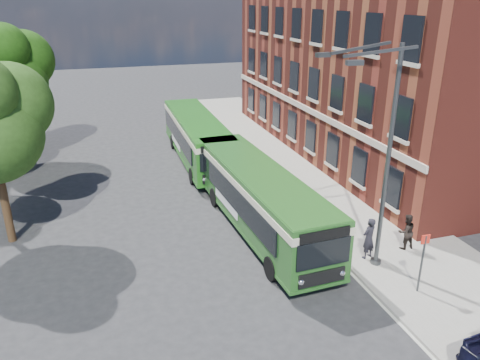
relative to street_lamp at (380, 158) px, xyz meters
name	(u,v)px	position (x,y,z in m)	size (l,w,h in m)	color
ground	(242,262)	(-4.84, 2.00, -4.79)	(120.00, 120.00, 0.00)	#29292C
pavement	(310,177)	(2.16, 10.00, -4.72)	(6.00, 48.00, 0.15)	gray
kerb_line	(264,183)	(-0.89, 10.00, -4.79)	(0.12, 48.00, 0.01)	beige
brick_office	(384,51)	(9.16, 14.00, 2.18)	(12.10, 26.00, 14.20)	maroon
street_lamp	(380,158)	(0.00, 0.00, 0.00)	(2.96, 2.38, 9.00)	#3B3E40
bus_stop_sign	(422,260)	(0.76, -2.20, -3.28)	(0.35, 0.08, 2.52)	#3B3E40
bus_front	(259,194)	(-3.17, 4.64, -2.96)	(3.18, 12.33, 3.02)	#255C20
bus_rear	(197,135)	(-3.75, 15.31, -2.96)	(2.80, 12.11, 3.02)	#21661A
pedestrian_a	(369,238)	(0.25, 0.50, -3.73)	(0.67, 0.44, 1.83)	black
pedestrian_b	(406,232)	(2.25, 0.70, -3.83)	(0.79, 0.61, 1.61)	black
tree_right	(10,69)	(-14.96, 18.97, 1.35)	(5.36, 5.09, 9.04)	#322112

